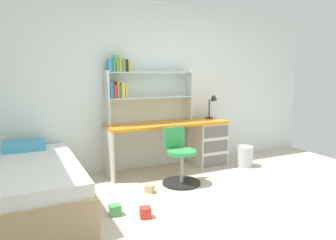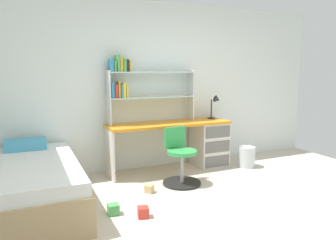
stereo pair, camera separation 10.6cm
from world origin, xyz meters
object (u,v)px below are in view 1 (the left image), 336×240
desk_lamp (214,103)px  bed_platform (28,187)px  toy_block_red_1 (145,212)px  swivel_chair (180,162)px  waste_bin (244,156)px  bookshelf_hutch (136,84)px  desk (197,140)px  toy_block_green_2 (115,210)px  toy_block_natural_0 (150,189)px

desk_lamp → bed_platform: 3.06m
toy_block_red_1 → swivel_chair: bearing=43.1°
swivel_chair → toy_block_red_1: swivel_chair is taller
waste_bin → toy_block_red_1: 2.36m
desk_lamp → toy_block_red_1: bearing=-141.1°
bookshelf_hutch → toy_block_red_1: size_ratio=11.90×
bookshelf_hutch → bed_platform: bookshelf_hutch is taller
toy_block_red_1 → desk: bearing=43.8°
swivel_chair → toy_block_green_2: 1.25m
desk → toy_block_green_2: size_ratio=16.69×
bookshelf_hutch → toy_block_red_1: 2.05m
swivel_chair → toy_block_green_2: swivel_chair is taller
desk_lamp → bed_platform: bearing=-165.9°
desk → bookshelf_hutch: (-0.96, 0.15, 0.91)m
desk_lamp → waste_bin: (0.33, -0.43, -0.83)m
waste_bin → toy_block_green_2: (-2.39, -0.82, -0.11)m
swivel_chair → toy_block_red_1: 1.14m
desk → toy_block_red_1: (-1.44, -1.38, -0.36)m
swivel_chair → bed_platform: (-1.91, -0.04, -0.03)m
bed_platform → swivel_chair: bearing=1.3°
bookshelf_hutch → toy_block_green_2: 1.99m
bookshelf_hutch → toy_block_natural_0: 1.58m
toy_block_red_1 → toy_block_green_2: same height
desk_lamp → bed_platform: size_ratio=0.20×
desk → swivel_chair: 0.89m
bed_platform → toy_block_natural_0: bed_platform is taller
swivel_chair → toy_block_green_2: bearing=-152.4°
bed_platform → toy_block_red_1: 1.32m
toy_block_natural_0 → toy_block_green_2: size_ratio=0.86×
desk → toy_block_natural_0: size_ratio=19.39×
desk → bed_platform: 2.62m
desk_lamp → waste_bin: desk_lamp is taller
desk_lamp → toy_block_red_1: 2.49m
toy_block_natural_0 → toy_block_green_2: 0.72m
bookshelf_hutch → toy_block_natural_0: size_ratio=13.72×
bookshelf_hutch → waste_bin: bearing=-17.4°
desk → toy_block_natural_0: desk is taller
bookshelf_hutch → desk: bearing=-8.9°
desk_lamp → waste_bin: size_ratio=1.17×
bed_platform → waste_bin: bearing=5.3°
bookshelf_hutch → waste_bin: (1.64, -0.51, -1.17)m
desk_lamp → waste_bin: 0.99m
bookshelf_hutch → swivel_chair: 1.33m
bed_platform → toy_block_natural_0: bearing=-3.9°
toy_block_natural_0 → desk_lamp: bearing=28.9°
bed_platform → toy_block_green_2: bearing=-32.6°
waste_bin → toy_block_green_2: bearing=-161.0°
desk → toy_block_green_2: 2.11m
toy_block_green_2 → waste_bin: bearing=19.0°
swivel_chair → toy_block_green_2: size_ratio=6.67×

